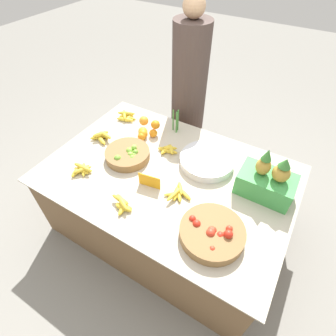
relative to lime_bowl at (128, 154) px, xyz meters
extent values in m
plane|color=gray|center=(0.34, 0.02, -0.67)|extent=(12.00, 12.00, 0.00)
cube|color=brown|center=(0.34, 0.02, -0.36)|extent=(1.67, 1.14, 0.62)
cube|color=#BCB29E|center=(0.34, 0.02, -0.04)|extent=(1.74, 1.19, 0.01)
cylinder|color=olive|center=(0.00, 0.00, 0.00)|extent=(0.33, 0.33, 0.06)
sphere|color=#89BC42|center=(0.06, 0.01, 0.01)|extent=(0.05, 0.05, 0.05)
sphere|color=#6BA333|center=(0.06, -0.03, 0.01)|extent=(0.05, 0.05, 0.05)
sphere|color=#89BC42|center=(0.02, 0.05, 0.04)|extent=(0.04, 0.04, 0.04)
sphere|color=#89BC42|center=(-0.02, 0.04, 0.00)|extent=(0.05, 0.05, 0.05)
sphere|color=#89BC42|center=(0.01, 0.01, 0.01)|extent=(0.05, 0.05, 0.05)
sphere|color=#89BC42|center=(0.03, -0.01, 0.02)|extent=(0.04, 0.04, 0.04)
sphere|color=#89BC42|center=(-0.01, 0.00, 0.00)|extent=(0.04, 0.04, 0.04)
sphere|color=#6BA333|center=(-0.02, -0.09, 0.02)|extent=(0.05, 0.05, 0.05)
sphere|color=#6BA333|center=(0.06, 0.02, 0.03)|extent=(0.04, 0.04, 0.04)
sphere|color=#89BC42|center=(-0.02, 0.01, 0.01)|extent=(0.05, 0.05, 0.05)
sphere|color=#7AB238|center=(0.01, 0.02, 0.02)|extent=(0.05, 0.05, 0.05)
sphere|color=#7AB238|center=(-0.02, 0.01, 0.00)|extent=(0.05, 0.05, 0.05)
cylinder|color=olive|center=(0.81, -0.29, 0.00)|extent=(0.38, 0.38, 0.07)
sphere|color=red|center=(0.89, -0.24, 0.04)|extent=(0.04, 0.04, 0.04)
sphere|color=red|center=(0.85, -0.26, 0.01)|extent=(0.05, 0.05, 0.05)
sphere|color=red|center=(0.86, -0.39, 0.02)|extent=(0.04, 0.04, 0.04)
sphere|color=red|center=(0.91, -0.29, 0.00)|extent=(0.05, 0.05, 0.05)
sphere|color=red|center=(0.81, -0.29, 0.02)|extent=(0.05, 0.05, 0.05)
sphere|color=red|center=(0.88, -0.28, 0.02)|extent=(0.04, 0.04, 0.04)
sphere|color=red|center=(0.68, -0.28, 0.03)|extent=(0.04, 0.04, 0.04)
sphere|color=red|center=(0.81, -0.31, 0.03)|extent=(0.05, 0.05, 0.05)
sphere|color=red|center=(0.83, -0.19, -0.01)|extent=(0.05, 0.05, 0.05)
sphere|color=red|center=(0.81, -0.25, -0.01)|extent=(0.05, 0.05, 0.05)
sphere|color=red|center=(0.79, -0.32, 0.01)|extent=(0.04, 0.04, 0.04)
sphere|color=red|center=(0.90, -0.28, 0.04)|extent=(0.05, 0.05, 0.05)
sphere|color=red|center=(0.81, -0.29, 0.02)|extent=(0.05, 0.05, 0.05)
sphere|color=red|center=(0.93, -0.34, 0.01)|extent=(0.04, 0.04, 0.04)
sphere|color=red|center=(0.72, -0.30, 0.03)|extent=(0.05, 0.05, 0.05)
sphere|color=red|center=(0.78, -0.30, 0.00)|extent=(0.04, 0.04, 0.04)
sphere|color=red|center=(0.84, -0.21, 0.01)|extent=(0.04, 0.04, 0.04)
sphere|color=red|center=(0.86, -0.29, 0.02)|extent=(0.05, 0.05, 0.05)
sphere|color=red|center=(0.76, -0.31, -0.01)|extent=(0.04, 0.04, 0.04)
sphere|color=red|center=(0.82, -0.38, -0.01)|extent=(0.05, 0.05, 0.05)
sphere|color=orange|center=(0.02, 0.31, 0.00)|extent=(0.07, 0.07, 0.07)
sphere|color=orange|center=(-0.06, 0.28, 0.00)|extent=(0.08, 0.08, 0.08)
sphere|color=orange|center=(-0.03, 0.23, 0.00)|extent=(0.06, 0.06, 0.06)
sphere|color=orange|center=(-0.04, 0.26, 0.00)|extent=(0.07, 0.07, 0.07)
sphere|color=orange|center=(-0.09, 0.35, 0.06)|extent=(0.08, 0.08, 0.08)
sphere|color=orange|center=(0.02, 0.36, 0.05)|extent=(0.07, 0.07, 0.07)
cylinder|color=silver|center=(0.54, 0.24, 0.00)|extent=(0.40, 0.40, 0.06)
cube|color=orange|center=(0.30, -0.15, 0.02)|extent=(0.15, 0.03, 0.10)
cube|color=green|center=(0.97, 0.19, 0.04)|extent=(0.35, 0.22, 0.16)
ellipsoid|color=#B28E38|center=(0.92, 0.19, 0.18)|extent=(0.09, 0.09, 0.12)
cone|color=#387A33|center=(0.92, 0.19, 0.28)|extent=(0.06, 0.06, 0.08)
ellipsoid|color=#B28E38|center=(1.03, 0.19, 0.18)|extent=(0.11, 0.11, 0.11)
cone|color=#387A33|center=(1.03, 0.19, 0.27)|extent=(0.07, 0.07, 0.06)
cylinder|color=#428438|center=(0.15, 0.47, 0.06)|extent=(0.01, 0.01, 0.19)
cylinder|color=#4C8E42|center=(0.15, 0.47, 0.06)|extent=(0.01, 0.01, 0.19)
cylinder|color=#4C8E42|center=(0.12, 0.48, 0.06)|extent=(0.01, 0.01, 0.19)
cylinder|color=#428438|center=(0.15, 0.49, 0.06)|extent=(0.01, 0.01, 0.19)
cylinder|color=#428438|center=(0.16, 0.46, 0.06)|extent=(0.01, 0.01, 0.19)
ellipsoid|color=gold|center=(-0.18, -0.29, -0.02)|extent=(0.13, 0.09, 0.04)
ellipsoid|color=gold|center=(-0.20, -0.29, -0.02)|extent=(0.06, 0.14, 0.03)
ellipsoid|color=gold|center=(-0.19, -0.29, -0.02)|extent=(0.13, 0.04, 0.03)
ellipsoid|color=gold|center=(-0.22, -0.32, -0.02)|extent=(0.06, 0.12, 0.03)
ellipsoid|color=gold|center=(-0.19, -0.28, -0.02)|extent=(0.11, 0.12, 0.03)
ellipsoid|color=gold|center=(-0.18, -0.29, 0.00)|extent=(0.09, 0.12, 0.03)
ellipsoid|color=gold|center=(-0.19, -0.28, 0.01)|extent=(0.15, 0.04, 0.03)
ellipsoid|color=gold|center=(-0.31, 0.37, -0.02)|extent=(0.16, 0.08, 0.03)
ellipsoid|color=gold|center=(-0.30, 0.40, -0.02)|extent=(0.15, 0.06, 0.03)
ellipsoid|color=gold|center=(-0.34, 0.41, -0.02)|extent=(0.10, 0.11, 0.04)
ellipsoid|color=gold|center=(-0.29, 0.41, -0.02)|extent=(0.04, 0.13, 0.03)
ellipsoid|color=gold|center=(-0.34, 0.40, 0.00)|extent=(0.12, 0.13, 0.03)
ellipsoid|color=gold|center=(-0.33, 0.42, 0.01)|extent=(0.16, 0.09, 0.03)
ellipsoid|color=gold|center=(-0.33, 0.07, -0.02)|extent=(0.09, 0.11, 0.03)
ellipsoid|color=gold|center=(-0.30, 0.04, -0.02)|extent=(0.14, 0.08, 0.03)
ellipsoid|color=gold|center=(-0.31, 0.11, -0.02)|extent=(0.11, 0.10, 0.03)
ellipsoid|color=gold|center=(-0.34, 0.06, -0.02)|extent=(0.12, 0.13, 0.04)
ellipsoid|color=gold|center=(-0.34, 0.09, -0.02)|extent=(0.04, 0.12, 0.03)
ellipsoid|color=gold|center=(-0.32, 0.07, 0.01)|extent=(0.10, 0.13, 0.04)
ellipsoid|color=gold|center=(-0.28, 0.08, 0.01)|extent=(0.14, 0.06, 0.03)
ellipsoid|color=gold|center=(0.26, -0.40, -0.02)|extent=(0.12, 0.05, 0.04)
ellipsoid|color=gold|center=(0.26, -0.39, -0.02)|extent=(0.12, 0.06, 0.04)
ellipsoid|color=gold|center=(0.26, -0.40, -0.02)|extent=(0.05, 0.12, 0.03)
ellipsoid|color=gold|center=(0.22, -0.37, 0.01)|extent=(0.13, 0.04, 0.03)
ellipsoid|color=gold|center=(0.24, -0.38, 0.01)|extent=(0.14, 0.10, 0.03)
ellipsoid|color=gold|center=(0.23, 0.20, -0.02)|extent=(0.16, 0.06, 0.03)
ellipsoid|color=gold|center=(0.21, 0.21, -0.02)|extent=(0.13, 0.06, 0.04)
ellipsoid|color=gold|center=(0.21, 0.21, -0.02)|extent=(0.04, 0.12, 0.04)
ellipsoid|color=gold|center=(0.25, 0.21, 0.01)|extent=(0.10, 0.11, 0.03)
ellipsoid|color=gold|center=(0.23, 0.22, 0.00)|extent=(0.11, 0.07, 0.03)
ellipsoid|color=gold|center=(0.49, -0.13, -0.02)|extent=(0.07, 0.14, 0.03)
ellipsoid|color=gold|center=(0.50, -0.11, -0.02)|extent=(0.11, 0.14, 0.03)
ellipsoid|color=gold|center=(0.54, -0.10, -0.02)|extent=(0.13, 0.07, 0.03)
ellipsoid|color=gold|center=(0.48, -0.14, -0.02)|extent=(0.12, 0.10, 0.03)
ellipsoid|color=gold|center=(0.50, -0.09, 0.00)|extent=(0.09, 0.11, 0.03)
ellipsoid|color=gold|center=(0.49, -0.15, 0.00)|extent=(0.05, 0.16, 0.03)
cylinder|color=#473833|center=(0.05, 0.88, 0.02)|extent=(0.31, 0.31, 1.38)
sphere|color=tan|center=(0.05, 0.88, 0.80)|extent=(0.17, 0.17, 0.17)
camera|label=1|loc=(1.00, -1.09, 1.32)|focal=28.00mm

